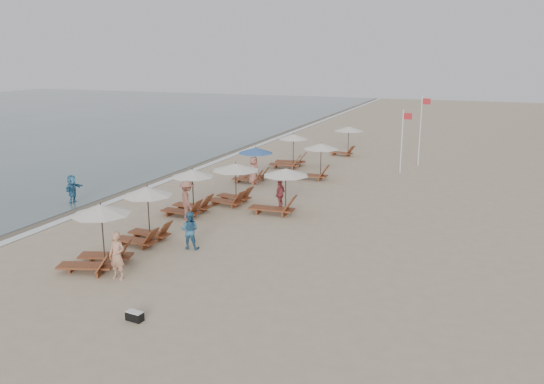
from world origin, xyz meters
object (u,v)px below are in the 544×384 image
at_px(beachgoer_mid_a, 190,230).
at_px(beachgoer_mid_b, 187,200).
at_px(beachgoer_far_b, 254,170).
at_px(beachgoer_far_a, 280,194).
at_px(lounger_station_2, 189,193).
at_px(duffel_bag, 135,316).
at_px(lounger_station_5, 289,152).
at_px(beachgoer_near, 117,256).
at_px(lounger_station_3, 233,181).
at_px(inland_station_2, 346,136).
at_px(lounger_station_4, 253,164).
at_px(inland_station_1, 316,158).
at_px(flag_pole_near, 403,138).
at_px(inland_station_0, 279,188).
at_px(waterline_walker, 72,189).
at_px(lounger_station_0, 98,238).
at_px(lounger_station_1, 144,215).

height_order(beachgoer_mid_a, beachgoer_mid_b, beachgoer_mid_b).
bearing_deg(beachgoer_far_b, beachgoer_far_a, -121.87).
height_order(lounger_station_2, duffel_bag, lounger_station_2).
height_order(lounger_station_5, beachgoer_near, lounger_station_5).
relative_size(lounger_station_3, beachgoer_far_a, 1.70).
bearing_deg(lounger_station_3, beachgoer_far_b, 99.90).
distance_m(lounger_station_2, beachgoer_mid_a, 4.94).
distance_m(lounger_station_2, inland_station_2, 18.50).
relative_size(lounger_station_2, inland_station_2, 0.96).
xyz_separation_m(lounger_station_4, inland_station_1, (3.37, 2.02, 0.21)).
relative_size(inland_station_2, beachgoer_far_a, 1.66).
relative_size(inland_station_1, beachgoer_far_b, 1.69).
bearing_deg(lounger_station_4, beachgoer_far_a, -53.97).
distance_m(lounger_station_2, beachgoer_mid_b, 0.94).
bearing_deg(lounger_station_5, lounger_station_2, -92.91).
relative_size(lounger_station_2, flag_pole_near, 0.60).
height_order(inland_station_0, flag_pole_near, flag_pole_near).
distance_m(beachgoer_mid_a, waterline_walker, 9.79).
bearing_deg(beachgoer_mid_a, beachgoer_near, 65.86).
relative_size(inland_station_2, flag_pole_near, 0.63).
bearing_deg(lounger_station_5, flag_pole_near, 6.49).
bearing_deg(inland_station_0, inland_station_1, 94.12).
height_order(lounger_station_0, flag_pole_near, flag_pole_near).
distance_m(lounger_station_2, inland_station_1, 10.15).
bearing_deg(lounger_station_2, beachgoer_near, -77.64).
xyz_separation_m(beachgoer_mid_b, duffel_bag, (3.64, -9.32, -0.80)).
bearing_deg(beachgoer_far_b, beachgoer_mid_b, -158.51).
height_order(inland_station_0, inland_station_1, same).
bearing_deg(lounger_station_2, waterline_walker, -175.43).
bearing_deg(inland_station_1, beachgoer_near, -95.72).
height_order(lounger_station_2, waterline_walker, lounger_station_2).
distance_m(inland_station_2, beachgoer_far_b, 11.60).
height_order(inland_station_1, waterline_walker, inland_station_1).
bearing_deg(lounger_station_0, beachgoer_far_b, 90.39).
height_order(lounger_station_3, duffel_bag, lounger_station_3).
bearing_deg(duffel_bag, inland_station_1, 91.75).
relative_size(lounger_station_3, inland_station_2, 1.02).
bearing_deg(lounger_station_5, beachgoer_far_b, -92.71).
relative_size(waterline_walker, flag_pole_near, 0.37).
xyz_separation_m(lounger_station_0, duffel_bag, (3.58, -2.93, -0.98)).
distance_m(beachgoer_near, duffel_bag, 3.39).
distance_m(lounger_station_1, beachgoer_far_b, 11.31).
relative_size(lounger_station_1, inland_station_2, 0.92).
height_order(beachgoer_far_b, waterline_walker, beachgoer_far_b).
xyz_separation_m(inland_station_2, beachgoer_mid_b, (-2.74, -19.07, -0.53)).
bearing_deg(beachgoer_mid_a, inland_station_1, -105.64).
xyz_separation_m(lounger_station_2, duffel_bag, (4.05, -10.16, -0.91)).
height_order(lounger_station_4, inland_station_1, inland_station_1).
bearing_deg(lounger_station_1, inland_station_2, 83.19).
relative_size(lounger_station_0, flag_pole_near, 0.62).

